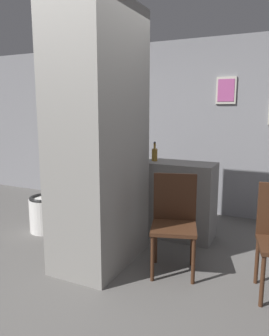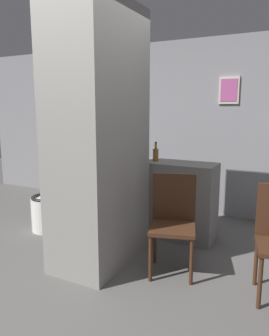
{
  "view_description": "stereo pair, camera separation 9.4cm",
  "coord_description": "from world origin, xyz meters",
  "px_view_note": "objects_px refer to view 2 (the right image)",
  "views": [
    {
      "loc": [
        1.59,
        -2.28,
        1.6
      ],
      "look_at": [
        0.05,
        0.93,
        0.95
      ],
      "focal_mm": 35.0,
      "sensor_mm": 36.0,
      "label": 1
    },
    {
      "loc": [
        1.67,
        -2.24,
        1.6
      ],
      "look_at": [
        0.05,
        0.93,
        0.95
      ],
      "focal_mm": 35.0,
      "sensor_mm": 36.0,
      "label": 2
    }
  ],
  "objects_px": {
    "toilet": "(50,206)",
    "chair_near_pillar": "(173,219)",
    "bottle_tall": "(156,154)",
    "bicycle": "(107,198)"
  },
  "relations": [
    {
      "from": "bicycle",
      "to": "chair_near_pillar",
      "type": "bearing_deg",
      "value": -32.42
    },
    {
      "from": "bottle_tall",
      "to": "bicycle",
      "type": "bearing_deg",
      "value": -179.52
    },
    {
      "from": "toilet",
      "to": "bottle_tall",
      "type": "distance_m",
      "value": 1.58
    },
    {
      "from": "toilet",
      "to": "bottle_tall",
      "type": "height_order",
      "value": "bottle_tall"
    },
    {
      "from": "bicycle",
      "to": "bottle_tall",
      "type": "bearing_deg",
      "value": 0.48
    },
    {
      "from": "chair_near_pillar",
      "to": "bicycle",
      "type": "relative_size",
      "value": 0.55
    },
    {
      "from": "toilet",
      "to": "bicycle",
      "type": "height_order",
      "value": "bicycle"
    },
    {
      "from": "toilet",
      "to": "chair_near_pillar",
      "type": "xyz_separation_m",
      "value": [
        1.86,
        -0.32,
        0.21
      ]
    },
    {
      "from": "toilet",
      "to": "bicycle",
      "type": "distance_m",
      "value": 0.77
    },
    {
      "from": "bicycle",
      "to": "bottle_tall",
      "type": "xyz_separation_m",
      "value": [
        0.72,
        0.01,
        0.66
      ]
    }
  ]
}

